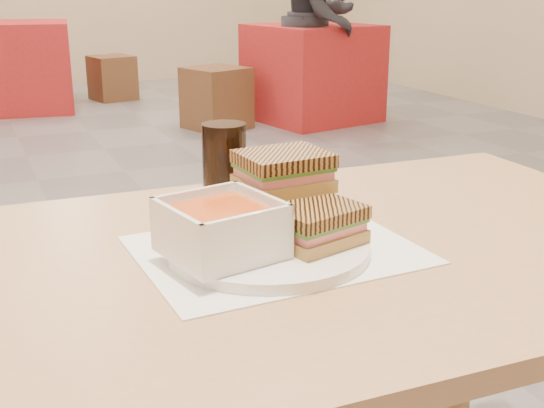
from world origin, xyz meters
name	(u,v)px	position (x,y,z in m)	size (l,w,h in m)	color
main_table	(290,325)	(0.04, -1.99, 0.64)	(1.22, 0.74, 0.75)	tan
tray_liner	(276,250)	(0.02, -1.99, 0.75)	(0.37, 0.29, 0.00)	white
plate	(268,247)	(0.01, -2.00, 0.76)	(0.27, 0.27, 0.01)	white
soup_bowl	(221,231)	(-0.07, -2.01, 0.80)	(0.15, 0.15, 0.07)	white
panini_lower	(316,224)	(0.06, -2.02, 0.79)	(0.13, 0.12, 0.05)	#A68243
panini_upper	(283,171)	(0.06, -1.94, 0.84)	(0.13, 0.11, 0.05)	#A68243
cola_glass	(225,170)	(0.01, -1.82, 0.82)	(0.07, 0.07, 0.14)	black
bg_table_1	(312,73)	(2.25, 2.22, 0.38)	(1.00, 1.00, 0.75)	#A21A13
bg_table_2	(20,67)	(0.16, 3.65, 0.37)	(0.96, 0.96, 0.75)	#A21A13
bg_chair_1l	(217,98)	(1.43, 2.21, 0.23)	(0.52, 0.52, 0.46)	brown
bg_chair_1r	(327,88)	(2.50, 2.43, 0.21)	(0.40, 0.40, 0.42)	brown
bg_chair_2r	(112,78)	(0.99, 3.86, 0.20)	(0.43, 0.43, 0.41)	brown
patron_b	(323,16)	(2.24, 2.04, 0.82)	(1.01, 0.95, 1.64)	black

